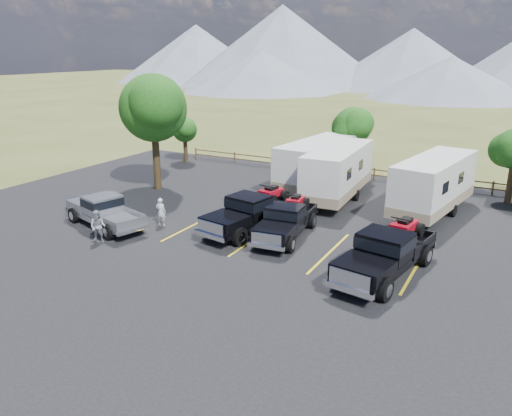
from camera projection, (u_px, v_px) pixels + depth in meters
The scene contains 17 objects.
ground at pixel (252, 277), 21.45m from camera, with size 320.00×320.00×0.00m, color #454E21.
asphalt_lot at pixel (283, 252), 23.95m from camera, with size 44.00×34.00×0.04m, color black.
stall_lines at pixel (291, 245), 24.77m from camera, with size 12.12×5.50×0.01m.
tree_big_nw at pixel (153, 108), 33.01m from camera, with size 5.54×5.18×7.84m.
tree_north at pixel (352, 126), 37.09m from camera, with size 3.46×3.24×5.25m.
tree_nw_small at pixel (185, 130), 42.13m from camera, with size 2.59×2.43×3.85m.
rail_fence at pixel (402, 176), 35.80m from camera, with size 36.12×0.12×1.00m.
mountain_range at pixel (453, 55), 111.04m from camera, with size 209.00×71.00×20.00m.
rig_left at pixel (252, 211), 26.65m from camera, with size 3.12×6.72×2.16m.
rig_center at pixel (286, 219), 25.66m from camera, with size 2.53×5.93×1.92m.
rig_right at pixel (387, 252), 21.26m from camera, with size 3.19×6.88×2.21m.
trailer_left at pixel (316, 164), 34.18m from camera, with size 3.27×9.68×3.35m.
trailer_center at pixel (338, 173), 31.69m from camera, with size 2.93×9.76×3.38m.
trailer_right at pixel (434, 185), 28.89m from camera, with size 3.73×9.73×3.36m.
pickup_silver at pixel (104, 211), 27.03m from camera, with size 6.10×3.39×1.74m.
person_a at pixel (161, 212), 27.27m from camera, with size 0.58×0.38×1.59m, color silver.
person_b at pixel (98, 227), 24.90m from camera, with size 0.81×0.63×1.67m, color gray.
Camera 1 is at (9.50, -17.05, 9.37)m, focal length 35.00 mm.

